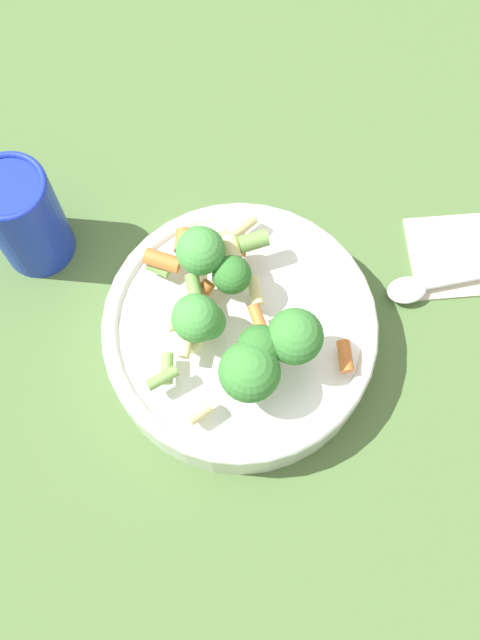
# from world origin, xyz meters

# --- Properties ---
(ground_plane) EXTENTS (3.00, 3.00, 0.00)m
(ground_plane) POSITION_xyz_m (0.00, 0.00, 0.00)
(ground_plane) COLOR #4C6B38
(bowl) EXTENTS (0.23, 0.23, 0.05)m
(bowl) POSITION_xyz_m (0.00, 0.00, 0.03)
(bowl) COLOR white
(bowl) RESTS_ON ground_plane
(pasta_salad) EXTENTS (0.17, 0.19, 0.07)m
(pasta_salad) POSITION_xyz_m (0.01, 0.01, 0.09)
(pasta_salad) COLOR #8CB766
(pasta_salad) RESTS_ON bowl
(cup) EXTENTS (0.06, 0.06, 0.11)m
(cup) POSITION_xyz_m (0.06, -0.20, 0.06)
(cup) COLOR #192DAD
(cup) RESTS_ON ground_plane
(napkin) EXTENTS (0.15, 0.15, 0.01)m
(napkin) POSITION_xyz_m (-0.22, 0.09, 0.00)
(napkin) COLOR beige
(napkin) RESTS_ON ground_plane
(spoon) EXTENTS (0.14, 0.10, 0.01)m
(spoon) POSITION_xyz_m (-0.16, 0.09, 0.01)
(spoon) COLOR silver
(spoon) RESTS_ON napkin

